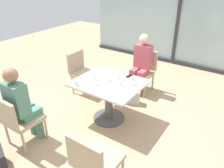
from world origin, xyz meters
The scene contains 19 objects.
ground_plane centered at (0.00, 0.00, 0.00)m, with size 12.00×12.00×0.00m, color tan.
window_wall_backdrop centered at (0.00, 3.20, 1.21)m, with size 5.13×0.10×2.70m.
dining_table_main centered at (0.00, 0.00, 0.53)m, with size 1.10×0.92×0.73m.
chair_near_window centered at (0.00, 1.29, 0.50)m, with size 0.46×0.51×0.87m.
chair_front_left centered at (-0.70, -1.29, 0.50)m, with size 0.46×0.50×0.87m.
chair_front_right centered at (0.70, -1.29, 0.50)m, with size 0.46×0.50×0.87m.
chair_far_left centered at (-1.05, 0.51, 0.50)m, with size 0.50×0.46×0.87m.
person_near_window centered at (0.00, 1.18, 0.70)m, with size 0.34×0.39×1.26m.
person_front_left centered at (-0.70, -1.18, 0.70)m, with size 0.34×0.39×1.26m.
wine_glass_0 centered at (-0.06, 0.06, 0.86)m, with size 0.07×0.07×0.18m.
wine_glass_1 centered at (0.17, 0.05, 0.86)m, with size 0.07×0.07×0.18m.
wine_glass_2 centered at (0.14, 0.21, 0.86)m, with size 0.07×0.07×0.18m.
wine_glass_3 centered at (-0.44, 0.12, 0.86)m, with size 0.07×0.07×0.18m.
wine_glass_4 centered at (-0.13, -0.20, 0.86)m, with size 0.07×0.07×0.18m.
wine_glass_5 centered at (0.38, 0.13, 0.86)m, with size 0.07×0.07×0.18m.
coffee_cup centered at (-0.35, -0.38, 0.78)m, with size 0.08×0.08×0.09m, color white.
cell_phone_on_table centered at (0.17, 0.38, 0.73)m, with size 0.07×0.14×0.01m, color black.
handbag_0 centered at (0.09, 0.67, 0.14)m, with size 0.30×0.16×0.28m, color silver.
handbag_2 centered at (-0.24, 0.81, 0.14)m, with size 0.30×0.16×0.28m, color #A3704C.
Camera 1 is at (1.86, -2.66, 2.39)m, focal length 35.40 mm.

